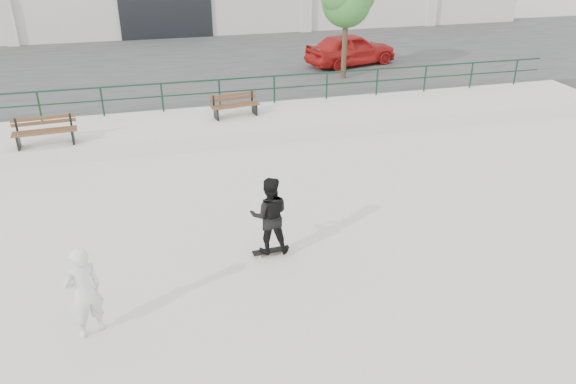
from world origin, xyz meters
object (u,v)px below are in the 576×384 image
object	(u,v)px
red_car	(351,49)
skateboard	(270,251)
seated_skater	(84,292)
bench_right	(235,105)
bench_left	(45,131)
standing_skater	(270,215)

from	to	relation	value
red_car	skateboard	size ratio (longest dim) A/B	5.36
skateboard	seated_skater	distance (m)	4.13
seated_skater	bench_right	bearing A→B (deg)	-142.57
bench_left	red_car	xyz separation A→B (m)	(12.27, 7.14, 0.31)
bench_left	skateboard	bearing A→B (deg)	-56.57
bench_right	skateboard	world-z (taller)	bench_right
standing_skater	seated_skater	bearing A→B (deg)	35.39
red_car	seated_skater	xyz separation A→B (m)	(-10.63, -15.69, -0.34)
seated_skater	skateboard	bearing A→B (deg)	176.19
bench_left	seated_skater	distance (m)	8.71
standing_skater	skateboard	bearing A→B (deg)	73.71
red_car	standing_skater	size ratio (longest dim) A/B	2.42
skateboard	seated_skater	world-z (taller)	seated_skater
bench_left	seated_skater	world-z (taller)	seated_skater
skateboard	standing_skater	distance (m)	0.90
seated_skater	bench_left	bearing A→B (deg)	-108.05
bench_right	skateboard	distance (m)	8.11
bench_right	seated_skater	xyz separation A→B (m)	(-4.28, -9.77, 0.00)
skateboard	seated_skater	size ratio (longest dim) A/B	0.45
red_car	seated_skater	distance (m)	18.95
red_car	skateboard	bearing A→B (deg)	138.83
bench_left	standing_skater	xyz separation A→B (m)	(5.31, -6.84, 0.05)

